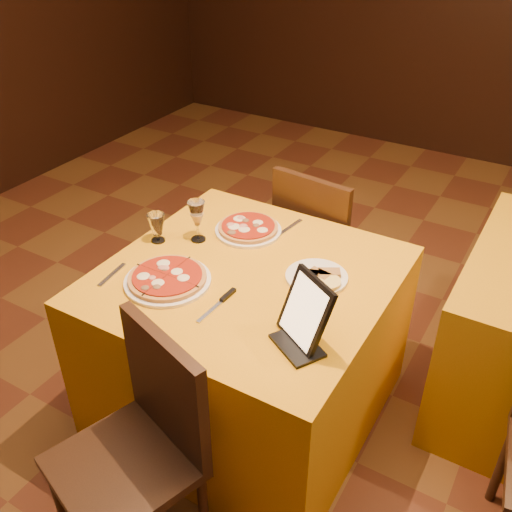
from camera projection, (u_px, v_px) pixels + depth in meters
The scene contains 13 objects.
floor at pixel (280, 428), 2.57m from camera, with size 6.00×7.00×0.01m, color #5E2D19.
main_table at pixel (248, 344), 2.47m from camera, with size 1.10×1.10×0.75m, color orange.
chair_main_near at pixel (123, 466), 1.86m from camera, with size 0.38×0.38×0.91m, color black, non-canonical shape.
chair_main_far at pixel (327, 244), 3.01m from camera, with size 0.40×0.40×0.91m, color black, non-canonical shape.
pizza_near at pixel (168, 279), 2.21m from camera, with size 0.34×0.34×0.03m.
pizza_far at pixel (248, 229), 2.53m from camera, with size 0.30×0.30×0.03m.
cutlet_dish at pixel (317, 276), 2.23m from camera, with size 0.25×0.25×0.03m.
wine_glass at pixel (197, 221), 2.43m from camera, with size 0.08×0.08×0.19m, color tan, non-canonical shape.
water_glass at pixel (157, 228), 2.44m from camera, with size 0.06×0.06×0.13m, color white, non-canonical shape.
tablet at pixel (306, 311), 1.88m from camera, with size 0.20×0.02×0.24m, color black.
knife at pixel (214, 308), 2.08m from camera, with size 0.20×0.02×0.01m, color silver.
fork_near at pixel (112, 275), 2.25m from camera, with size 0.17×0.02×0.01m, color silver.
fork_far at pixel (290, 227), 2.57m from camera, with size 0.17×0.02×0.01m, color silver.
Camera 1 is at (0.79, -1.54, 2.05)m, focal length 40.00 mm.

